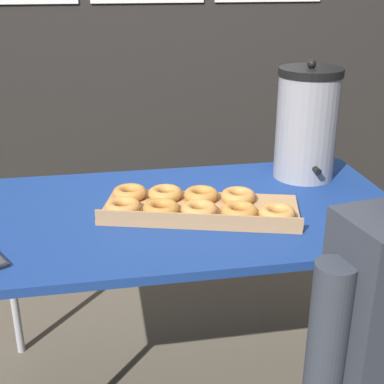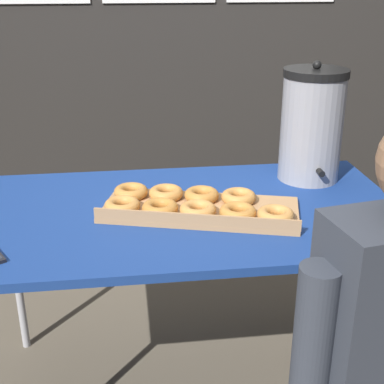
{
  "view_description": "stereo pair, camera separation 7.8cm",
  "coord_description": "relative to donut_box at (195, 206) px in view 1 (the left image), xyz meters",
  "views": [
    {
      "loc": [
        -0.27,
        -1.6,
        1.51
      ],
      "look_at": [
        0.01,
        0.0,
        0.83
      ],
      "focal_mm": 50.0,
      "sensor_mm": 36.0,
      "label": 1
    },
    {
      "loc": [
        -0.2,
        -1.61,
        1.51
      ],
      "look_at": [
        0.01,
        0.0,
        0.83
      ],
      "focal_mm": 50.0,
      "sensor_mm": 36.0,
      "label": 2
    }
  ],
  "objects": [
    {
      "name": "folding_table",
      "position": [
        -0.02,
        0.03,
        -0.07
      ],
      "size": [
        1.43,
        0.8,
        0.77
      ],
      "color": "navy",
      "rests_on": "ground"
    },
    {
      "name": "coffee_urn",
      "position": [
        0.47,
        0.26,
        0.18
      ],
      "size": [
        0.23,
        0.26,
        0.44
      ],
      "color": "#939399",
      "rests_on": "folding_table"
    },
    {
      "name": "donut_box",
      "position": [
        0.0,
        0.0,
        0.0
      ],
      "size": [
        0.69,
        0.43,
        0.05
      ],
      "rotation": [
        0.0,
        0.0,
        -0.27
      ],
      "color": "tan",
      "rests_on": "folding_table"
    },
    {
      "name": "back_wall",
      "position": [
        -0.02,
        1.27,
        0.56
      ],
      "size": [
        6.0,
        0.11,
        2.71
      ],
      "color": "#282623",
      "rests_on": "ground"
    }
  ]
}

